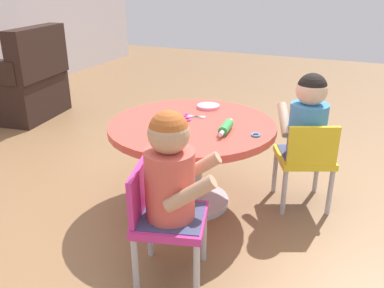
{
  "coord_description": "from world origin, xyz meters",
  "views": [
    {
      "loc": [
        -1.95,
        -0.85,
        1.27
      ],
      "look_at": [
        0.0,
        0.0,
        0.38
      ],
      "focal_mm": 37.88,
      "sensor_mm": 36.0,
      "label": 1
    }
  ],
  "objects_px": {
    "craft_table": "(192,142)",
    "craft_scissors": "(190,116)",
    "armchair_dark": "(21,85)",
    "seated_child_right": "(308,119)",
    "child_chair_left": "(163,217)",
    "child_chair_right": "(306,159)",
    "seated_child_left": "(171,171)",
    "rolling_pin": "(226,127)"
  },
  "relations": [
    {
      "from": "craft_table",
      "to": "craft_scissors",
      "type": "height_order",
      "value": "craft_scissors"
    },
    {
      "from": "armchair_dark",
      "to": "seated_child_right",
      "type": "bearing_deg",
      "value": -101.83
    },
    {
      "from": "craft_table",
      "to": "child_chair_left",
      "type": "bearing_deg",
      "value": -167.5
    },
    {
      "from": "child_chair_right",
      "to": "craft_scissors",
      "type": "distance_m",
      "value": 0.7
    },
    {
      "from": "seated_child_left",
      "to": "child_chair_right",
      "type": "xyz_separation_m",
      "value": [
        0.86,
        -0.43,
        -0.23
      ]
    },
    {
      "from": "rolling_pin",
      "to": "craft_scissors",
      "type": "relative_size",
      "value": 1.65
    },
    {
      "from": "seated_child_left",
      "to": "rolling_pin",
      "type": "relative_size",
      "value": 2.21
    },
    {
      "from": "craft_table",
      "to": "seated_child_left",
      "type": "distance_m",
      "value": 0.66
    },
    {
      "from": "seated_child_left",
      "to": "craft_table",
      "type": "bearing_deg",
      "value": 16.02
    },
    {
      "from": "craft_table",
      "to": "armchair_dark",
      "type": "bearing_deg",
      "value": 68.58
    },
    {
      "from": "armchair_dark",
      "to": "rolling_pin",
      "type": "xyz_separation_m",
      "value": [
        -0.9,
        -2.37,
        0.23
      ]
    },
    {
      "from": "craft_table",
      "to": "child_chair_left",
      "type": "relative_size",
      "value": 1.75
    },
    {
      "from": "seated_child_left",
      "to": "child_chair_right",
      "type": "relative_size",
      "value": 0.95
    },
    {
      "from": "craft_scissors",
      "to": "craft_table",
      "type": "bearing_deg",
      "value": -151.36
    },
    {
      "from": "seated_child_left",
      "to": "child_chair_right",
      "type": "distance_m",
      "value": 0.98
    },
    {
      "from": "armchair_dark",
      "to": "child_chair_right",
      "type": "bearing_deg",
      "value": -102.49
    },
    {
      "from": "seated_child_left",
      "to": "seated_child_right",
      "type": "distance_m",
      "value": 0.98
    },
    {
      "from": "child_chair_left",
      "to": "child_chair_right",
      "type": "bearing_deg",
      "value": -28.25
    },
    {
      "from": "seated_child_left",
      "to": "seated_child_right",
      "type": "bearing_deg",
      "value": -24.73
    },
    {
      "from": "child_chair_left",
      "to": "seated_child_left",
      "type": "distance_m",
      "value": 0.23
    },
    {
      "from": "child_chair_left",
      "to": "seated_child_left",
      "type": "bearing_deg",
      "value": -74.44
    },
    {
      "from": "craft_table",
      "to": "rolling_pin",
      "type": "bearing_deg",
      "value": -104.26
    },
    {
      "from": "seated_child_left",
      "to": "armchair_dark",
      "type": "xyz_separation_m",
      "value": [
        1.47,
        2.33,
        -0.22
      ]
    },
    {
      "from": "seated_child_right",
      "to": "rolling_pin",
      "type": "xyz_separation_m",
      "value": [
        -0.32,
        0.37,
        0.0
      ]
    },
    {
      "from": "craft_table",
      "to": "craft_scissors",
      "type": "bearing_deg",
      "value": 28.64
    },
    {
      "from": "craft_table",
      "to": "seated_child_right",
      "type": "xyz_separation_m",
      "value": [
        0.27,
        -0.59,
        0.14
      ]
    },
    {
      "from": "craft_table",
      "to": "armchair_dark",
      "type": "relative_size",
      "value": 1.1
    },
    {
      "from": "craft_scissors",
      "to": "rolling_pin",
      "type": "bearing_deg",
      "value": -118.87
    },
    {
      "from": "craft_table",
      "to": "child_chair_right",
      "type": "distance_m",
      "value": 0.66
    },
    {
      "from": "child_chair_left",
      "to": "seated_child_left",
      "type": "height_order",
      "value": "seated_child_left"
    },
    {
      "from": "child_chair_left",
      "to": "craft_scissors",
      "type": "relative_size",
      "value": 3.83
    },
    {
      "from": "child_chair_left",
      "to": "seated_child_right",
      "type": "height_order",
      "value": "seated_child_right"
    },
    {
      "from": "armchair_dark",
      "to": "rolling_pin",
      "type": "relative_size",
      "value": 3.68
    },
    {
      "from": "child_chair_left",
      "to": "craft_scissors",
      "type": "height_order",
      "value": "child_chair_left"
    },
    {
      "from": "rolling_pin",
      "to": "seated_child_right",
      "type": "bearing_deg",
      "value": -48.86
    },
    {
      "from": "armchair_dark",
      "to": "craft_scissors",
      "type": "height_order",
      "value": "armchair_dark"
    },
    {
      "from": "child_chair_right",
      "to": "rolling_pin",
      "type": "xyz_separation_m",
      "value": [
        -0.29,
        0.39,
        0.23
      ]
    },
    {
      "from": "child_chair_right",
      "to": "craft_scissors",
      "type": "xyz_separation_m",
      "value": [
        -0.14,
        0.66,
        0.21
      ]
    },
    {
      "from": "child_chair_left",
      "to": "rolling_pin",
      "type": "distance_m",
      "value": 0.63
    },
    {
      "from": "rolling_pin",
      "to": "craft_scissors",
      "type": "xyz_separation_m",
      "value": [
        0.15,
        0.27,
        -0.02
      ]
    },
    {
      "from": "craft_table",
      "to": "craft_scissors",
      "type": "relative_size",
      "value": 6.69
    },
    {
      "from": "child_chair_left",
      "to": "rolling_pin",
      "type": "height_order",
      "value": "rolling_pin"
    }
  ]
}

